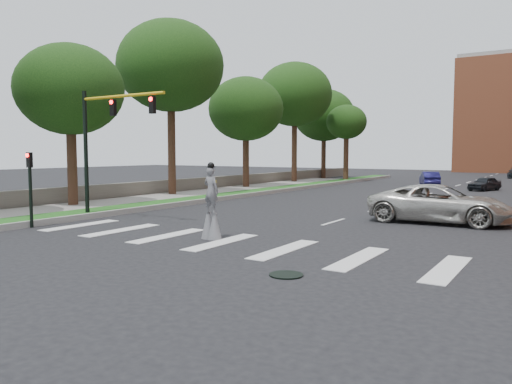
# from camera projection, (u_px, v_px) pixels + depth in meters

# --- Properties ---
(ground_plane) EXTENTS (160.00, 160.00, 0.00)m
(ground_plane) POSITION_uv_depth(u_px,v_px,m) (236.00, 251.00, 16.36)
(ground_plane) COLOR black
(ground_plane) RESTS_ON ground
(grass_median) EXTENTS (2.00, 60.00, 0.25)m
(grass_median) POSITION_uv_depth(u_px,v_px,m) (260.00, 192.00, 39.33)
(grass_median) COLOR #194F16
(grass_median) RESTS_ON ground
(median_curb) EXTENTS (0.20, 60.00, 0.28)m
(median_curb) POSITION_uv_depth(u_px,v_px,m) (271.00, 192.00, 38.77)
(median_curb) COLOR #999994
(median_curb) RESTS_ON ground
(sidewalk_left) EXTENTS (4.00, 60.00, 0.18)m
(sidewalk_left) POSITION_uv_depth(u_px,v_px,m) (140.00, 200.00, 32.50)
(sidewalk_left) COLOR gray
(sidewalk_left) RESTS_ON ground
(stone_wall) EXTENTS (0.50, 56.00, 1.10)m
(stone_wall) POSITION_uv_depth(u_px,v_px,m) (219.00, 183.00, 43.91)
(stone_wall) COLOR #5F5A51
(stone_wall) RESTS_ON ground
(manhole) EXTENTS (0.90, 0.90, 0.04)m
(manhole) POSITION_uv_depth(u_px,v_px,m) (286.00, 275.00, 13.08)
(manhole) COLOR black
(manhole) RESTS_ON ground
(traffic_signal) EXTENTS (5.30, 0.23, 6.20)m
(traffic_signal) POSITION_uv_depth(u_px,v_px,m) (102.00, 133.00, 23.76)
(traffic_signal) COLOR black
(traffic_signal) RESTS_ON ground
(secondary_signal) EXTENTS (0.25, 0.21, 3.23)m
(secondary_signal) POSITION_uv_depth(u_px,v_px,m) (30.00, 182.00, 21.27)
(secondary_signal) COLOR black
(secondary_signal) RESTS_ON ground
(stilt_performer) EXTENTS (0.84, 0.54, 2.87)m
(stilt_performer) POSITION_uv_depth(u_px,v_px,m) (211.00, 209.00, 18.51)
(stilt_performer) COLOR #382116
(stilt_performer) RESTS_ON ground
(suv_crossing) EXTENTS (6.42, 3.17, 1.75)m
(suv_crossing) POSITION_uv_depth(u_px,v_px,m) (440.00, 204.00, 22.82)
(suv_crossing) COLOR beige
(suv_crossing) RESTS_ON ground
(car_near) EXTENTS (2.58, 3.75, 1.19)m
(car_near) POSITION_uv_depth(u_px,v_px,m) (485.00, 184.00, 41.84)
(car_near) COLOR black
(car_near) RESTS_ON ground
(car_mid) EXTENTS (2.83, 4.40, 1.37)m
(car_mid) POSITION_uv_depth(u_px,v_px,m) (430.00, 179.00, 47.72)
(car_mid) COLOR #181751
(car_mid) RESTS_ON ground
(tree_1) EXTENTS (6.11, 6.11, 9.41)m
(tree_1) POSITION_uv_depth(u_px,v_px,m) (70.00, 90.00, 28.54)
(tree_1) COLOR #382116
(tree_1) RESTS_ON ground
(tree_2) EXTENTS (7.70, 7.70, 12.67)m
(tree_2) POSITION_uv_depth(u_px,v_px,m) (171.00, 66.00, 35.79)
(tree_2) COLOR #382116
(tree_2) RESTS_ON ground
(tree_3) EXTENTS (6.58, 6.58, 9.80)m
(tree_3) POSITION_uv_depth(u_px,v_px,m) (246.00, 109.00, 43.63)
(tree_3) COLOR #382116
(tree_3) RESTS_ON ground
(tree_4) EXTENTS (7.73, 7.73, 12.45)m
(tree_4) POSITION_uv_depth(u_px,v_px,m) (295.00, 95.00, 51.37)
(tree_4) COLOR #382116
(tree_4) RESTS_ON ground
(tree_5) EXTENTS (7.39, 7.39, 10.82)m
(tree_5) POSITION_uv_depth(u_px,v_px,m) (324.00, 115.00, 60.37)
(tree_5) COLOR #382116
(tree_5) RESTS_ON ground
(tree_6) EXTENTS (4.40, 4.40, 8.38)m
(tree_6) POSITION_uv_depth(u_px,v_px,m) (346.00, 123.00, 54.34)
(tree_6) COLOR #382116
(tree_6) RESTS_ON ground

